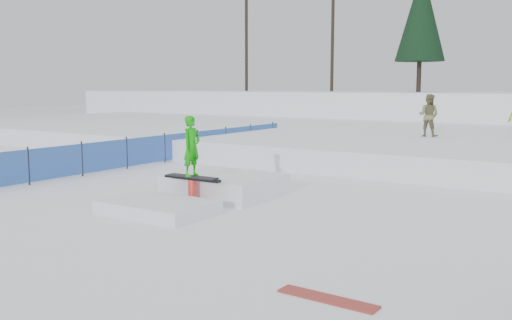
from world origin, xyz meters
The scene contains 7 objects.
ground centered at (0.00, 0.00, 0.00)m, with size 120.00×120.00×0.00m, color white.
snow_berm centered at (0.00, 30.00, 1.20)m, with size 60.00×14.00×2.40m, color white.
snow_midrise centered at (0.00, 16.00, 0.40)m, with size 50.00×18.00×0.80m, color white.
safety_fence centered at (-6.50, 6.60, 0.55)m, with size 0.05×16.00×1.10m.
walker_olive centered at (1.04, 13.74, 1.64)m, with size 0.82×0.64×1.69m, color olive.
loose_board_red centered at (4.50, -2.41, 0.01)m, with size 1.40×0.28×0.03m, color maroon.
jib_rail_feature centered at (-0.88, 1.93, 0.30)m, with size 2.60×4.40×2.11m.
Camera 1 is at (7.66, -8.98, 2.81)m, focal length 40.00 mm.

